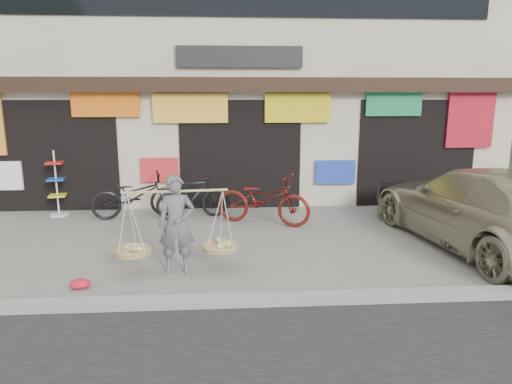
{
  "coord_description": "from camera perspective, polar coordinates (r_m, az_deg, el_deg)",
  "views": [
    {
      "loc": [
        -0.34,
        -7.81,
        2.83
      ],
      "look_at": [
        0.22,
        0.9,
        0.96
      ],
      "focal_mm": 32.0,
      "sensor_mm": 36.0,
      "label": 1
    }
  ],
  "objects": [
    {
      "name": "suv",
      "position": [
        9.48,
        26.52,
        -1.77
      ],
      "size": [
        2.88,
        5.52,
        1.53
      ],
      "rotation": [
        0.0,
        0.0,
        3.29
      ],
      "color": "#A9A288",
      "rests_on": "ground"
    },
    {
      "name": "bike_1",
      "position": [
        10.63,
        -7.88,
        -0.56
      ],
      "size": [
        1.78,
        0.91,
        1.03
      ],
      "primitive_type": "imported",
      "rotation": [
        0.0,
        0.0,
        1.83
      ],
      "color": "black",
      "rests_on": "ground"
    },
    {
      "name": "bike_2",
      "position": [
        10.05,
        0.89,
        -0.92
      ],
      "size": [
        2.26,
        1.52,
        1.12
      ],
      "primitive_type": "imported",
      "rotation": [
        0.0,
        0.0,
        1.17
      ],
      "color": "#57150E",
      "rests_on": "ground"
    },
    {
      "name": "red_bag",
      "position": [
        7.39,
        -21.13,
        -10.66
      ],
      "size": [
        0.31,
        0.25,
        0.14
      ],
      "primitive_type": "ellipsoid",
      "color": "red",
      "rests_on": "ground"
    },
    {
      "name": "ground",
      "position": [
        8.32,
        -1.15,
        -7.78
      ],
      "size": [
        70.0,
        70.0,
        0.0
      ],
      "primitive_type": "plane",
      "color": "gray",
      "rests_on": "ground"
    },
    {
      "name": "bike_0",
      "position": [
        10.95,
        -14.82,
        -0.43
      ],
      "size": [
        2.11,
        1.16,
        1.05
      ],
      "primitive_type": "imported",
      "rotation": [
        0.0,
        0.0,
        1.82
      ],
      "color": "black",
      "rests_on": "ground"
    },
    {
      "name": "shophouse_block",
      "position": [
        14.24,
        -2.4,
        14.6
      ],
      "size": [
        14.0,
        6.32,
        7.0
      ],
      "color": "beige",
      "rests_on": "ground"
    },
    {
      "name": "display_rack",
      "position": [
        11.73,
        -23.63,
        0.27
      ],
      "size": [
        0.43,
        0.43,
        1.56
      ],
      "rotation": [
        0.0,
        0.0,
        0.18
      ],
      "color": "silver",
      "rests_on": "ground"
    },
    {
      "name": "kerb",
      "position": [
        6.45,
        -0.33,
        -13.33
      ],
      "size": [
        70.0,
        0.25,
        0.12
      ],
      "primitive_type": "cube",
      "color": "gray",
      "rests_on": "ground"
    },
    {
      "name": "street_vendor",
      "position": [
        7.41,
        -9.88,
        -4.52
      ],
      "size": [
        1.94,
        0.68,
        1.59
      ],
      "rotation": [
        0.0,
        0.0,
        0.09
      ],
      "color": "slate",
      "rests_on": "ground"
    }
  ]
}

